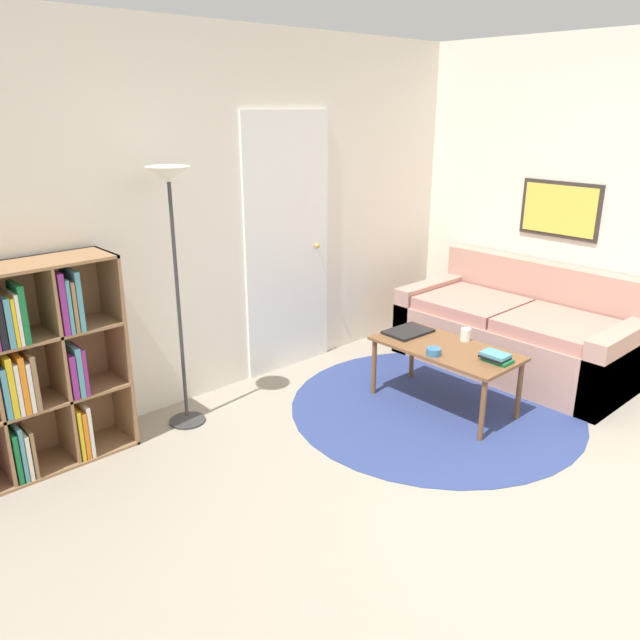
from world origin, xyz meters
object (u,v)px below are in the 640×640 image
(couch, at_px, (520,333))
(cup, at_px, (466,335))
(bookshelf, at_px, (10,375))
(floor_lamp, at_px, (171,215))
(bowl, at_px, (434,352))
(coffee_table, at_px, (445,353))
(laptop, at_px, (408,332))

(couch, height_order, cup, couch)
(bookshelf, bearing_deg, floor_lamp, -6.10)
(floor_lamp, bearing_deg, bowl, -39.40)
(coffee_table, bearing_deg, couch, 1.64)
(bookshelf, height_order, couch, bookshelf)
(coffee_table, bearing_deg, cup, -6.06)
(floor_lamp, bearing_deg, cup, -31.96)
(floor_lamp, distance_m, cup, 2.20)
(bookshelf, relative_size, bowl, 12.34)
(coffee_table, xyz_separation_m, laptop, (0.02, 0.36, 0.06))
(bookshelf, relative_size, laptop, 3.55)
(couch, bearing_deg, cup, -176.55)
(cup, bearing_deg, bookshelf, 156.81)
(bookshelf, xyz_separation_m, laptop, (2.55, -0.78, -0.16))
(bowl, bearing_deg, floor_lamp, 140.60)
(bookshelf, xyz_separation_m, floor_lamp, (1.03, -0.11, 0.80))
(bowl, xyz_separation_m, cup, (0.39, 0.02, 0.02))
(couch, distance_m, cup, 0.89)
(bowl, bearing_deg, coffee_table, 11.17)
(couch, bearing_deg, bookshelf, 162.70)
(floor_lamp, bearing_deg, coffee_table, -34.75)
(couch, bearing_deg, floor_lamp, 158.49)
(couch, xyz_separation_m, laptop, (-1.04, 0.33, 0.18))
(bookshelf, bearing_deg, laptop, -17.11)
(coffee_table, height_order, bowl, bowl)
(bookshelf, distance_m, couch, 3.77)
(laptop, bearing_deg, cup, -65.00)
(laptop, distance_m, cup, 0.42)
(coffee_table, bearing_deg, bowl, -168.83)
(floor_lamp, relative_size, bowl, 17.03)
(coffee_table, distance_m, cup, 0.22)
(floor_lamp, relative_size, cup, 18.48)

